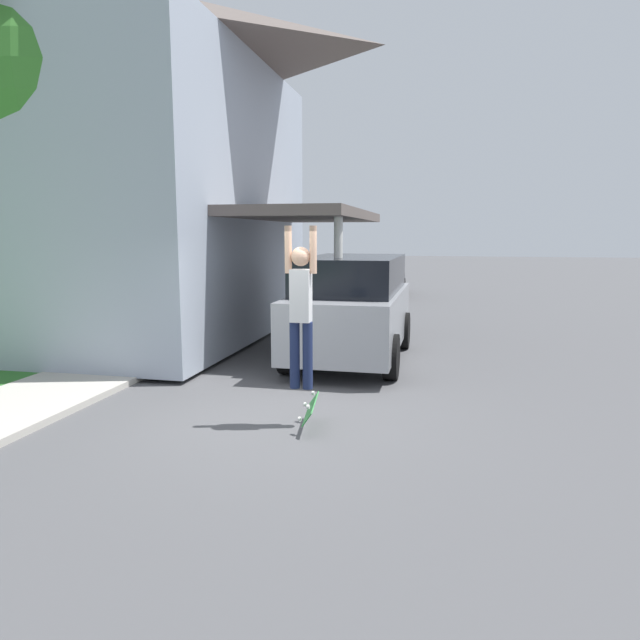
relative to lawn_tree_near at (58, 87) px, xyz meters
name	(u,v)px	position (x,y,z in m)	size (l,w,h in m)	color
ground_plane	(267,419)	(4.97, -2.86, -5.20)	(120.00, 120.00, 0.00)	#49494C
lawn	(50,326)	(-3.03, 3.14, -5.16)	(10.00, 80.00, 0.08)	#2D6B28
sidewalk	(203,332)	(1.37, 3.14, -5.15)	(1.80, 80.00, 0.10)	#ADA89E
house	(45,148)	(-2.23, 2.43, -0.68)	(13.54, 8.77, 8.59)	#99A3B2
lawn_tree_near	(58,87)	(0.00, 0.00, 0.00)	(3.60, 3.60, 6.96)	brown
suv_parked	(352,306)	(5.48, 1.04, -4.13)	(2.07, 4.45, 2.03)	gray
car_down_street	(380,280)	(4.59, 13.33, -4.59)	(1.89, 4.25, 1.27)	black
skateboarder	(301,305)	(5.50, -3.03, -3.62)	(0.41, 0.24, 2.07)	#192347
skateboard	(310,408)	(5.63, -3.10, -4.93)	(0.26, 0.79, 0.28)	#337F3D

